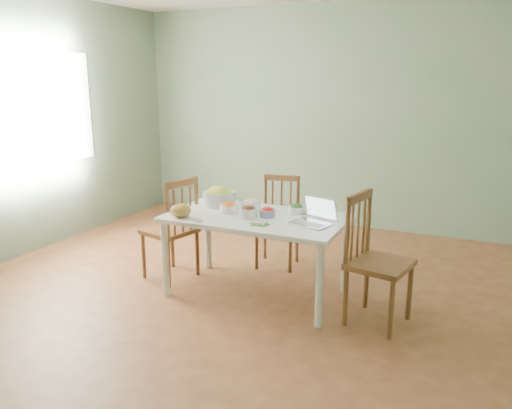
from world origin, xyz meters
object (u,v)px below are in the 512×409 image
at_px(chair_far, 277,223).
at_px(chair_left, 170,228).
at_px(bread_boule, 181,210).
at_px(bowl_squash, 219,196).
at_px(laptop, 311,212).
at_px(dining_table, 256,255).
at_px(chair_right, 380,261).

relative_size(chair_far, chair_left, 0.93).
bearing_deg(bread_boule, bowl_squash, 78.22).
bearing_deg(chair_far, laptop, -60.33).
bearing_deg(chair_far, chair_left, -147.77).
relative_size(dining_table, chair_far, 1.68).
bearing_deg(chair_far, bowl_squash, -134.24).
height_order(chair_far, chair_left, chair_left).
relative_size(dining_table, laptop, 4.93).
bearing_deg(bread_boule, laptop, 13.30).
height_order(dining_table, bread_boule, bread_boule).
relative_size(chair_left, chair_right, 0.96).
distance_m(chair_left, bread_boule, 0.53).
relative_size(dining_table, bread_boule, 8.58).
bearing_deg(bread_boule, chair_right, 6.69).
bearing_deg(chair_left, bread_boule, 60.96).
bearing_deg(chair_left, bowl_squash, 126.19).
bearing_deg(bowl_squash, chair_left, -157.12).
bearing_deg(dining_table, laptop, -4.66).
xyz_separation_m(dining_table, bowl_squash, (-0.46, 0.19, 0.44)).
distance_m(chair_far, chair_left, 1.05).
bearing_deg(bowl_squash, chair_far, 54.68).
height_order(bread_boule, bowl_squash, bowl_squash).
bearing_deg(chair_left, laptop, 101.20).
xyz_separation_m(bowl_squash, laptop, (0.96, -0.23, 0.02)).
bearing_deg(laptop, chair_left, -166.04).
relative_size(chair_far, bread_boule, 5.11).
height_order(dining_table, chair_left, chair_left).
height_order(chair_left, chair_right, chair_right).
distance_m(chair_right, laptop, 0.65).
bearing_deg(chair_right, chair_left, 97.56).
bearing_deg(dining_table, bread_boule, -152.49).
xyz_separation_m(chair_far, bread_boule, (-0.46, -0.99, 0.31)).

